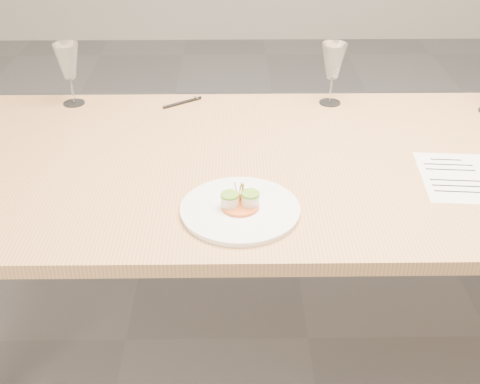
{
  "coord_description": "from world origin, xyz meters",
  "views": [
    {
      "loc": [
        -0.27,
        -1.58,
        1.62
      ],
      "look_at": [
        -0.25,
        -0.27,
        0.8
      ],
      "focal_mm": 45.0,
      "sensor_mm": 36.0,
      "label": 1
    }
  ],
  "objects_px": {
    "dinner_plate": "(240,209)",
    "ballpoint_pen": "(183,102)",
    "wine_glass_0": "(68,62)",
    "dining_table": "(321,178)",
    "recipe_sheet": "(461,177)",
    "wine_glass_1": "(333,62)"
  },
  "relations": [
    {
      "from": "dining_table",
      "to": "ballpoint_pen",
      "type": "bearing_deg",
      "value": 137.46
    },
    {
      "from": "recipe_sheet",
      "to": "ballpoint_pen",
      "type": "relative_size",
      "value": 2.24
    },
    {
      "from": "ballpoint_pen",
      "to": "wine_glass_0",
      "type": "relative_size",
      "value": 0.61
    },
    {
      "from": "dinner_plate",
      "to": "ballpoint_pen",
      "type": "bearing_deg",
      "value": 105.74
    },
    {
      "from": "wine_glass_0",
      "to": "dinner_plate",
      "type": "bearing_deg",
      "value": -50.36
    },
    {
      "from": "ballpoint_pen",
      "to": "wine_glass_1",
      "type": "height_order",
      "value": "wine_glass_1"
    },
    {
      "from": "dinner_plate",
      "to": "ballpoint_pen",
      "type": "relative_size",
      "value": 2.31
    },
    {
      "from": "recipe_sheet",
      "to": "ballpoint_pen",
      "type": "distance_m",
      "value": 0.98
    },
    {
      "from": "wine_glass_0",
      "to": "wine_glass_1",
      "type": "bearing_deg",
      "value": -0.49
    },
    {
      "from": "recipe_sheet",
      "to": "wine_glass_0",
      "type": "xyz_separation_m",
      "value": [
        -1.22,
        0.54,
        0.15
      ]
    },
    {
      "from": "dining_table",
      "to": "recipe_sheet",
      "type": "relative_size",
      "value": 7.97
    },
    {
      "from": "dinner_plate",
      "to": "recipe_sheet",
      "type": "relative_size",
      "value": 1.03
    },
    {
      "from": "recipe_sheet",
      "to": "wine_glass_1",
      "type": "relative_size",
      "value": 1.38
    },
    {
      "from": "dining_table",
      "to": "wine_glass_0",
      "type": "relative_size",
      "value": 10.97
    },
    {
      "from": "dining_table",
      "to": "ballpoint_pen",
      "type": "xyz_separation_m",
      "value": [
        -0.45,
        0.41,
        0.07
      ]
    },
    {
      "from": "dining_table",
      "to": "ballpoint_pen",
      "type": "relative_size",
      "value": 17.86
    },
    {
      "from": "wine_glass_1",
      "to": "dining_table",
      "type": "bearing_deg",
      "value": -100.79
    },
    {
      "from": "dining_table",
      "to": "recipe_sheet",
      "type": "xyz_separation_m",
      "value": [
        0.38,
        -0.12,
        0.07
      ]
    },
    {
      "from": "wine_glass_0",
      "to": "dining_table",
      "type": "bearing_deg",
      "value": -26.59
    },
    {
      "from": "dinner_plate",
      "to": "ballpoint_pen",
      "type": "height_order",
      "value": "dinner_plate"
    },
    {
      "from": "dining_table",
      "to": "recipe_sheet",
      "type": "bearing_deg",
      "value": -17.24
    },
    {
      "from": "ballpoint_pen",
      "to": "dining_table",
      "type": "bearing_deg",
      "value": -76.88
    }
  ]
}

